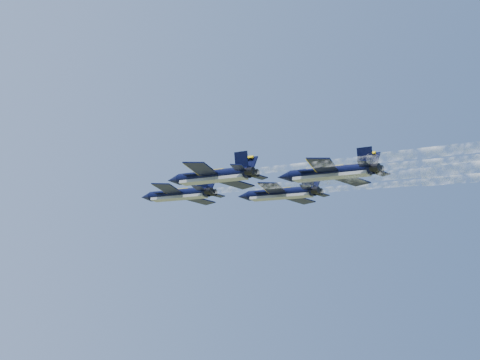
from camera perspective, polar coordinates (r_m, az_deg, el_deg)
jet_lead at (r=100.50m, az=-5.35°, el=-1.24°), size 11.42×15.52×3.52m
jet_left at (r=86.10m, az=-2.45°, el=0.32°), size 11.42×15.52×3.52m
jet_right at (r=99.53m, az=3.37°, el=-1.18°), size 11.42×15.52×3.52m
jet_slot at (r=84.51m, az=7.60°, el=0.61°), size 11.42×15.52×3.52m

